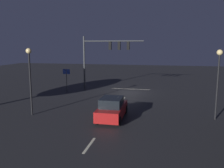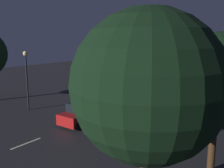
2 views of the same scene
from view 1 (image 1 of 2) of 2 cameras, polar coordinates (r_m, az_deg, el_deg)
The scene contains 10 objects.
ground_plane at distance 29.33m, azimuth 3.91°, elevation -1.94°, with size 80.00×80.00×0.00m, color #232326.
traffic_signal_assembly at distance 30.27m, azimuth -1.67°, elevation 7.74°, with size 7.68×0.47×6.77m.
lane_dash_far at distance 25.47m, azimuth 2.64°, elevation -3.66°, with size 2.20×0.16×0.01m, color beige.
lane_dash_mid at distance 19.76m, azimuth -0.20°, elevation -7.49°, with size 2.20×0.16×0.01m, color beige.
lane_dash_near at distance 14.31m, azimuth -5.41°, elevation -14.29°, with size 2.20×0.16×0.01m, color beige.
stop_bar at distance 31.38m, azimuth 4.45°, elevation -1.19°, with size 5.00×0.16×0.01m, color beige.
car_approaching at distance 18.76m, azimuth -0.01°, elevation -5.90°, with size 1.91×4.37×1.70m.
street_lamp_left_kerb at distance 19.67m, azimuth 23.98°, elevation 2.72°, with size 0.44×0.44×5.38m.
street_lamp_right_kerb at distance 20.35m, azimuth -19.01°, elevation 3.34°, with size 0.44×0.44×5.46m.
route_sign at distance 29.95m, azimuth -10.78°, elevation 2.08°, with size 0.90×0.09×2.82m.
Camera 1 is at (-3.98, 28.49, 5.73)m, focal length 38.42 mm.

